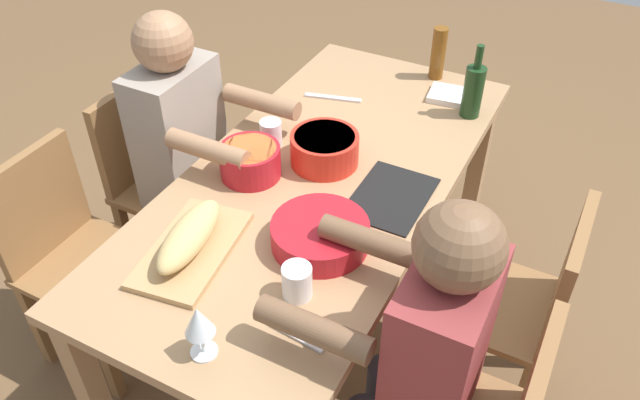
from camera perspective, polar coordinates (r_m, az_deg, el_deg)
name	(u,v)px	position (r m, az deg, el deg)	size (l,w,h in m)	color
ground_plane	(320,316)	(2.67, 0.00, -10.44)	(8.00, 8.00, 0.00)	brown
dining_table	(320,195)	(2.21, 0.00, 0.45)	(1.81, 0.84, 0.74)	#A87F56
chair_far_center	(522,302)	(2.18, 17.79, -8.75)	(0.40, 0.40, 0.85)	olive
chair_near_center	(159,174)	(2.66, -14.32, 2.30)	(0.40, 0.40, 0.85)	olive
diner_near_center	(188,142)	(2.44, -11.78, 5.12)	(0.41, 0.53, 1.20)	#2D2D38
diner_far_right	(422,352)	(1.71, 9.20, -13.35)	(0.41, 0.53, 1.20)	#2D2D38
chair_near_right	(70,249)	(2.41, -21.62, -4.16)	(0.40, 0.40, 0.85)	olive
serving_bowl_greens	(320,233)	(1.86, 0.01, -3.00)	(0.29, 0.29, 0.08)	#B21923
serving_bowl_pasta	(325,147)	(2.17, 0.41, 4.77)	(0.24, 0.24, 0.11)	red
serving_bowl_fruit	(250,160)	(2.13, -6.33, 3.64)	(0.21, 0.21, 0.11)	#B21923
cutting_board	(192,249)	(1.90, -11.49, -4.37)	(0.40, 0.22, 0.02)	tan
bread_loaf	(189,236)	(1.86, -11.70, -3.16)	(0.32, 0.11, 0.09)	tan
wine_bottle	(473,90)	(2.48, 13.65, 9.61)	(0.08, 0.08, 0.29)	#193819
beer_bottle	(438,53)	(2.71, 10.61, 12.87)	(0.06, 0.06, 0.22)	brown
wine_glass	(199,323)	(1.57, -10.88, -10.80)	(0.08, 0.08, 0.17)	silver
placemat_far_center	(391,197)	(2.07, 6.40, 0.30)	(0.32, 0.23, 0.01)	black
cup_near_center	(271,133)	(2.28, -4.44, 6.00)	(0.08, 0.08, 0.10)	white
cup_far_right	(297,282)	(1.72, -2.08, -7.38)	(0.08, 0.08, 0.10)	white
fork_far_right	(295,336)	(1.66, -2.24, -12.17)	(0.02, 0.17, 0.01)	silver
carving_knife	(333,98)	(2.57, 1.17, 9.21)	(0.23, 0.02, 0.01)	silver
napkin_stack	(447,95)	(2.62, 11.38, 9.28)	(0.14, 0.14, 0.02)	white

